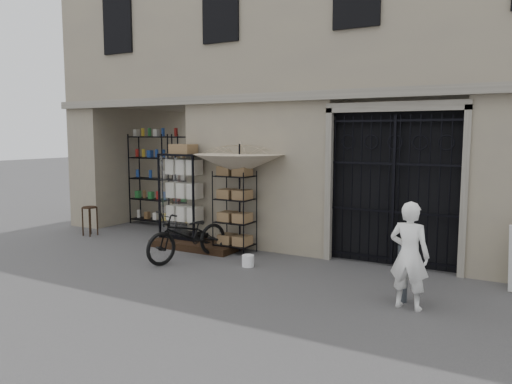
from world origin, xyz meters
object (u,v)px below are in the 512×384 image
Objects in this scene: wire_rack at (235,213)px; white_bucket at (248,261)px; display_cabinet at (184,200)px; market_umbrella at (240,159)px; bicycle at (189,260)px; wooden_stool at (90,220)px; steel_bollard at (402,274)px; shopkeeper at (407,308)px.

wire_rack is 1.41m from white_bucket.
display_cabinet is at bearing 156.67° from white_bucket.
market_umbrella is 2.34m from bicycle.
steel_bollard is (7.90, -1.14, 0.05)m from wooden_stool.
bicycle is 2.24× the size of steel_bollard.
steel_bollard is (3.02, -0.57, 0.32)m from white_bucket.
wire_rack is 2.01× the size of steel_bollard.
steel_bollard is at bearing -22.15° from market_umbrella.
steel_bollard is (3.80, -1.55, -1.55)m from market_umbrella.
display_cabinet is 1.20× the size of wire_rack.
shopkeeper is at bearing -59.10° from steel_bollard.
market_umbrella is (0.06, 0.11, 1.14)m from wire_rack.
display_cabinet reaches higher than wire_rack.
wire_rack is at bearing -116.69° from market_umbrella.
display_cabinet is at bearing 170.24° from wire_rack.
wire_rack reaches higher than steel_bollard.
steel_bollard is at bearing -10.68° from white_bucket.
wooden_stool is at bearing -174.29° from market_umbrella.
display_cabinet is 2.72m from wooden_stool.
bicycle is (0.98, -1.13, -1.01)m from display_cabinet.
bicycle is 2.66× the size of wooden_stool.
wire_rack reaches higher than white_bucket.
display_cabinet is 1.78m from market_umbrella.
market_umbrella is at bearing 157.85° from steel_bollard.
display_cabinet reaches higher than wooden_stool.
wire_rack is 4.14m from steel_bollard.
bicycle reaches higher than white_bucket.
market_umbrella is 3.82× the size of wooden_stool.
bicycle is at bearing 174.47° from steel_bollard.
wooden_stool is (-2.62, -0.41, -0.63)m from display_cabinet.
shopkeeper is at bearing -29.46° from display_cabinet.
shopkeeper is at bearing 6.93° from bicycle.
steel_bollard is 0.55× the size of shopkeeper.
wooden_stool is (-3.59, 0.72, 0.38)m from bicycle.
shopkeeper is (3.95, -1.79, -1.98)m from market_umbrella.
wire_rack is 1.40m from bicycle.
market_umbrella is at bearing 57.97° from wire_rack.
white_bucket is 0.12× the size of bicycle.
wooden_stool is 0.84× the size of steel_bollard.
wire_rack reaches higher than wooden_stool.
wire_rack is at bearing 159.56° from steel_bollard.
shopkeeper is at bearing -24.37° from market_umbrella.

